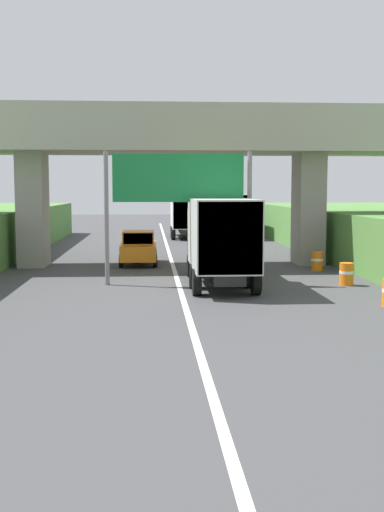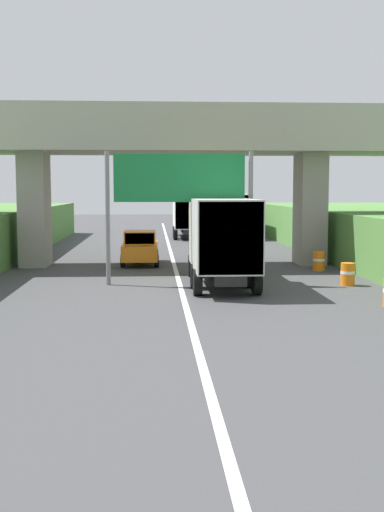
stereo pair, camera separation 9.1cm
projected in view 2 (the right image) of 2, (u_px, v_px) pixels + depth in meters
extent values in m
cube|color=white|center=(180.00, 284.00, 25.94)|extent=(0.20, 93.50, 0.01)
cube|color=#9E998E|center=(174.00, 142.00, 31.95)|extent=(40.00, 4.80, 1.10)
cube|color=#9E998E|center=(175.00, 114.00, 29.63)|extent=(40.00, 0.36, 1.10)
cube|color=#9E998E|center=(172.00, 124.00, 34.04)|extent=(40.00, 0.36, 1.10)
cube|color=gray|center=(35.00, 210.00, 31.88)|extent=(1.30, 2.20, 5.60)
cube|color=gray|center=(310.00, 209.00, 32.71)|extent=(1.30, 2.20, 5.60)
cylinder|color=slate|center=(108.00, 219.00, 25.48)|extent=(0.18, 0.18, 5.30)
cylinder|color=slate|center=(250.00, 218.00, 25.81)|extent=(0.18, 0.18, 5.30)
cube|color=#167238|center=(179.00, 178.00, 25.48)|extent=(5.20, 0.12, 1.90)
cube|color=white|center=(179.00, 178.00, 25.47)|extent=(4.89, 0.01, 1.67)
cube|color=black|center=(220.00, 269.00, 25.59)|extent=(1.10, 7.30, 0.36)
cube|color=gold|center=(214.00, 233.00, 28.04)|extent=(2.10, 2.10, 2.10)
cube|color=#2D3842|center=(212.00, 225.00, 29.03)|extent=(1.89, 0.06, 0.90)
cube|color=#B7B7B2|center=(223.00, 233.00, 24.39)|extent=(2.30, 5.20, 2.60)
cube|color=gray|center=(231.00, 239.00, 21.83)|extent=(2.21, 0.04, 2.50)
cylinder|color=black|center=(192.00, 266.00, 28.13)|extent=(0.30, 0.96, 0.96)
cylinder|color=black|center=(236.00, 265.00, 28.25)|extent=(0.30, 0.96, 0.96)
cylinder|color=black|center=(198.00, 282.00, 23.08)|extent=(0.30, 0.96, 0.96)
cylinder|color=black|center=(257.00, 282.00, 23.21)|extent=(0.30, 0.96, 0.96)
cylinder|color=black|center=(195.00, 276.00, 24.76)|extent=(0.30, 0.96, 0.96)
cylinder|color=black|center=(250.00, 276.00, 24.89)|extent=(0.30, 0.96, 0.96)
cube|color=black|center=(188.00, 229.00, 51.21)|extent=(1.10, 7.30, 0.36)
cube|color=#233D9E|center=(186.00, 213.00, 53.67)|extent=(2.10, 2.10, 2.10)
cube|color=#2D3842|center=(186.00, 209.00, 54.65)|extent=(1.89, 0.06, 0.90)
cube|color=silver|center=(189.00, 211.00, 50.02)|extent=(2.30, 5.20, 2.60)
cube|color=#A8A8A4|center=(190.00, 212.00, 47.45)|extent=(2.21, 0.04, 2.50)
cylinder|color=black|center=(175.00, 229.00, 53.75)|extent=(0.30, 0.96, 0.96)
cylinder|color=black|center=(198.00, 229.00, 53.87)|extent=(0.30, 0.96, 0.96)
cylinder|color=black|center=(176.00, 234.00, 48.70)|extent=(0.30, 0.96, 0.96)
cylinder|color=black|center=(204.00, 233.00, 48.83)|extent=(0.30, 0.96, 0.96)
cylinder|color=black|center=(175.00, 232.00, 50.38)|extent=(0.30, 0.96, 0.96)
cylinder|color=black|center=(202.00, 232.00, 50.51)|extent=(0.30, 0.96, 0.96)
cube|color=black|center=(232.00, 229.00, 51.49)|extent=(1.10, 7.30, 0.36)
cube|color=black|center=(228.00, 212.00, 53.94)|extent=(2.10, 2.10, 2.10)
cube|color=#2D3842|center=(227.00, 208.00, 54.92)|extent=(1.89, 0.06, 0.90)
cube|color=silver|center=(233.00, 211.00, 50.29)|extent=(2.30, 5.20, 2.60)
cube|color=#A8A8A4|center=(238.00, 212.00, 47.73)|extent=(2.21, 0.04, 2.50)
cylinder|color=black|center=(216.00, 229.00, 54.03)|extent=(0.30, 0.96, 0.96)
cylinder|color=black|center=(239.00, 229.00, 54.15)|extent=(0.30, 0.96, 0.96)
cylinder|color=black|center=(222.00, 233.00, 48.98)|extent=(0.30, 0.96, 0.96)
cylinder|color=black|center=(250.00, 233.00, 49.11)|extent=(0.30, 0.96, 0.96)
cylinder|color=black|center=(219.00, 232.00, 50.66)|extent=(0.30, 0.96, 0.96)
cylinder|color=black|center=(246.00, 232.00, 50.79)|extent=(0.30, 0.96, 0.96)
cube|color=orange|center=(140.00, 251.00, 32.68)|extent=(1.76, 4.10, 0.76)
cube|color=orange|center=(140.00, 237.00, 32.46)|extent=(1.56, 1.90, 0.64)
cube|color=#2D3842|center=(140.00, 239.00, 31.55)|extent=(1.44, 0.06, 0.54)
cylinder|color=black|center=(125.00, 256.00, 33.93)|extent=(0.22, 0.64, 0.64)
cylinder|color=black|center=(156.00, 256.00, 34.03)|extent=(0.22, 0.64, 0.64)
cylinder|color=black|center=(123.00, 261.00, 31.41)|extent=(0.22, 0.64, 0.64)
cylinder|color=black|center=(156.00, 261.00, 31.51)|extent=(0.22, 0.64, 0.64)
cylinder|color=orange|center=(348.00, 274.00, 25.53)|extent=(0.56, 0.56, 0.90)
cylinder|color=white|center=(348.00, 272.00, 25.52)|extent=(0.57, 0.57, 0.12)
cylinder|color=orange|center=(319.00, 261.00, 30.14)|extent=(0.56, 0.56, 0.90)
cylinder|color=white|center=(319.00, 260.00, 30.14)|extent=(0.57, 0.57, 0.12)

